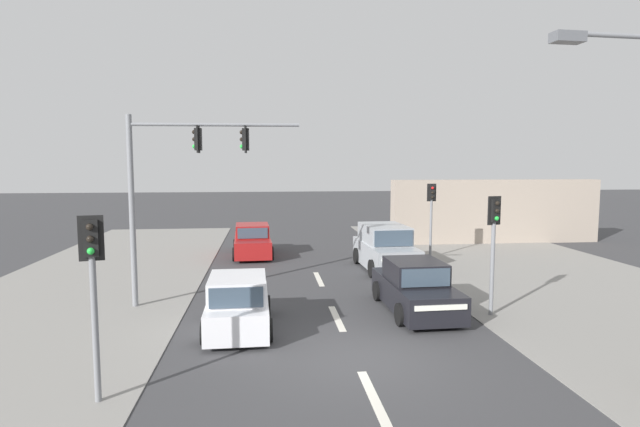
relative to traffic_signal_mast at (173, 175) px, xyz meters
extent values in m
plane|color=#3A3A3D|center=(4.87, -4.82, -4.15)|extent=(140.00, 140.00, 0.00)
cube|color=silver|center=(4.87, -6.82, -4.14)|extent=(0.20, 2.40, 0.01)
cube|color=silver|center=(4.87, -1.82, -4.14)|extent=(0.20, 2.40, 0.01)
cube|color=silver|center=(4.87, 3.18, -4.14)|extent=(0.20, 2.40, 0.01)
cube|color=gray|center=(-3.63, -0.82, -4.13)|extent=(8.00, 40.00, 0.02)
cylinder|color=slate|center=(9.38, -7.41, 2.60)|extent=(2.60, 0.23, 0.09)
cube|color=#595B60|center=(8.08, -7.49, 2.53)|extent=(0.57, 0.31, 0.18)
cylinder|color=slate|center=(-1.30, 0.06, -1.15)|extent=(0.18, 0.18, 6.00)
cylinder|color=slate|center=(1.30, -0.06, 1.55)|extent=(5.20, 0.34, 0.11)
cube|color=black|center=(0.78, -0.03, 1.10)|extent=(0.21, 0.27, 0.68)
cube|color=black|center=(0.78, -0.03, 1.10)|extent=(0.06, 0.44, 0.84)
sphere|color=black|center=(0.66, -0.03, 1.32)|extent=(0.13, 0.13, 0.13)
sphere|color=black|center=(0.66, -0.03, 1.10)|extent=(0.13, 0.13, 0.13)
sphere|color=green|center=(0.66, -0.03, 0.88)|extent=(0.13, 0.13, 0.13)
cube|color=black|center=(2.24, -0.10, 1.10)|extent=(0.21, 0.27, 0.68)
cube|color=black|center=(2.24, -0.10, 1.10)|extent=(0.06, 0.44, 0.84)
sphere|color=black|center=(2.12, -0.09, 1.32)|extent=(0.13, 0.13, 0.13)
sphere|color=black|center=(2.12, -0.09, 1.10)|extent=(0.13, 0.13, 0.13)
sphere|color=green|center=(2.12, -0.09, 0.88)|extent=(0.13, 0.13, 0.13)
cylinder|color=slate|center=(9.46, -2.05, -2.75)|extent=(0.12, 0.12, 2.80)
cube|color=black|center=(9.46, -2.05, -1.01)|extent=(0.30, 0.26, 0.68)
cube|color=black|center=(9.46, -2.05, -1.01)|extent=(0.44, 0.15, 0.84)
sphere|color=black|center=(9.49, -2.17, -0.79)|extent=(0.13, 0.13, 0.13)
sphere|color=black|center=(9.49, -2.17, -1.01)|extent=(0.13, 0.13, 0.13)
sphere|color=green|center=(9.49, -2.17, -1.23)|extent=(0.13, 0.13, 0.13)
cylinder|color=slate|center=(-0.35, -6.45, -2.75)|extent=(0.12, 0.12, 2.80)
cube|color=black|center=(-0.35, -6.45, -1.01)|extent=(0.29, 0.25, 0.68)
cube|color=black|center=(-0.35, -6.45, -1.01)|extent=(0.44, 0.12, 0.84)
sphere|color=black|center=(-0.33, -6.56, -0.79)|extent=(0.13, 0.13, 0.13)
sphere|color=black|center=(-0.33, -6.56, -1.01)|extent=(0.13, 0.13, 0.13)
sphere|color=green|center=(-0.33, -6.56, -1.23)|extent=(0.13, 0.13, 0.13)
cylinder|color=slate|center=(10.68, 7.05, -2.75)|extent=(0.12, 0.12, 2.80)
cube|color=black|center=(10.68, 7.05, -1.01)|extent=(0.27, 0.21, 0.68)
cube|color=black|center=(10.68, 7.05, -1.01)|extent=(0.44, 0.05, 0.84)
sphere|color=red|center=(10.68, 6.93, -0.79)|extent=(0.13, 0.13, 0.13)
sphere|color=black|center=(10.68, 6.93, -1.01)|extent=(0.13, 0.13, 0.13)
sphere|color=black|center=(10.68, 6.93, -1.23)|extent=(0.13, 0.13, 0.13)
cube|color=#A39384|center=(15.87, 11.18, -2.35)|extent=(12.00, 1.00, 3.60)
cube|color=black|center=(7.35, -1.36, -3.61)|extent=(1.80, 4.24, 0.80)
cube|color=black|center=(7.35, -1.31, -2.90)|extent=(1.61, 1.94, 0.62)
cube|color=#384756|center=(7.37, -2.28, -2.90)|extent=(1.44, 0.10, 0.53)
cube|color=#384756|center=(7.33, -0.34, -2.90)|extent=(1.41, 0.10, 0.50)
cube|color=white|center=(7.40, -3.48, -3.43)|extent=(1.45, 0.08, 0.14)
cylinder|color=black|center=(8.23, -2.64, -3.83)|extent=(0.21, 0.64, 0.64)
cylinder|color=black|center=(6.53, -2.69, -3.83)|extent=(0.21, 0.64, 0.64)
cylinder|color=black|center=(8.17, -0.04, -3.83)|extent=(0.21, 0.64, 0.64)
cylinder|color=black|center=(6.47, -0.08, -3.83)|extent=(0.21, 0.64, 0.64)
cube|color=#A3A8AD|center=(7.88, 4.64, -3.51)|extent=(2.01, 4.57, 1.00)
cube|color=#A3A8AD|center=(7.87, 4.84, -2.63)|extent=(1.82, 2.76, 0.76)
cube|color=#384756|center=(7.93, 3.47, -2.63)|extent=(1.58, 0.12, 0.65)
cube|color=#384756|center=(7.82, 6.21, -2.63)|extent=(1.55, 0.12, 0.61)
cube|color=white|center=(7.97, 2.37, -3.29)|extent=(1.56, 0.10, 0.14)
cylinder|color=black|center=(8.85, 3.28, -3.79)|extent=(0.25, 0.73, 0.72)
cylinder|color=black|center=(7.02, 3.21, -3.79)|extent=(0.25, 0.73, 0.72)
cylinder|color=black|center=(8.75, 6.07, -3.79)|extent=(0.25, 0.73, 0.72)
cylinder|color=black|center=(6.91, 6.00, -3.79)|extent=(0.25, 0.73, 0.72)
cube|color=maroon|center=(2.16, 8.54, -3.61)|extent=(1.88, 4.27, 0.80)
cube|color=maroon|center=(2.17, 8.49, -2.90)|extent=(1.64, 1.97, 0.62)
cube|color=#384756|center=(2.12, 9.46, -2.90)|extent=(1.44, 0.12, 0.53)
cube|color=#384756|center=(2.21, 7.52, -2.90)|extent=(1.41, 0.12, 0.50)
cube|color=white|center=(2.07, 10.66, -3.43)|extent=(1.45, 0.10, 0.14)
cylinder|color=black|center=(1.26, 9.80, -3.83)|extent=(0.22, 0.65, 0.64)
cylinder|color=black|center=(2.96, 9.87, -3.83)|extent=(0.22, 0.65, 0.64)
cylinder|color=black|center=(1.37, 7.20, -3.83)|extent=(0.22, 0.65, 0.64)
cylinder|color=black|center=(3.07, 7.27, -3.83)|extent=(0.22, 0.65, 0.64)
cube|color=silver|center=(2.06, -2.44, -3.64)|extent=(1.67, 3.63, 0.76)
cube|color=silver|center=(2.07, -2.74, -2.94)|extent=(1.52, 1.93, 0.64)
cube|color=#384756|center=(2.05, -1.77, -2.94)|extent=(1.36, 0.09, 0.54)
cube|color=#384756|center=(2.09, -3.71, -2.94)|extent=(1.33, 0.08, 0.51)
cube|color=white|center=(2.03, -0.62, -3.47)|extent=(1.36, 0.07, 0.14)
cylinder|color=black|center=(1.24, -1.34, -3.85)|extent=(0.19, 0.60, 0.60)
cylinder|color=black|center=(2.84, -1.31, -3.85)|extent=(0.19, 0.60, 0.60)
cylinder|color=black|center=(1.29, -3.57, -3.85)|extent=(0.19, 0.60, 0.60)
cylinder|color=black|center=(2.88, -3.54, -3.85)|extent=(0.19, 0.60, 0.60)
camera|label=1|loc=(2.84, -15.88, 0.35)|focal=28.00mm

